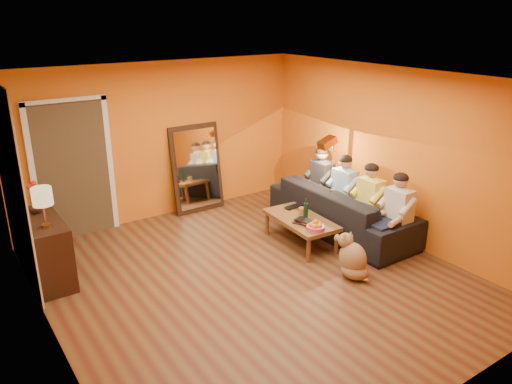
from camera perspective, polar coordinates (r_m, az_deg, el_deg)
room_shell at (r=6.45m, az=-1.92°, el=1.58°), size 5.00×5.50×2.60m
white_accent at (r=6.91m, az=-26.17°, el=0.73°), size 0.02×1.90×2.58m
doorway_recess at (r=8.16m, az=-20.39°, el=2.44°), size 1.06×0.30×2.10m
door_jamb_left at (r=7.95m, az=-24.11°, el=1.47°), size 0.08×0.06×2.20m
door_jamb_right at (r=8.20m, az=-16.34°, el=2.97°), size 0.08×0.06×2.20m
door_header at (r=7.82m, az=-21.11°, el=9.72°), size 1.22×0.06×0.08m
mirror_frame at (r=8.75m, az=-6.81°, el=2.71°), size 0.92×0.27×1.51m
mirror_glass at (r=8.71m, az=-6.69°, el=2.65°), size 0.78×0.21×1.35m
sideboard at (r=7.07m, az=-22.87°, el=-6.04°), size 0.44×1.18×0.85m
table_lamp at (r=6.53m, az=-23.09°, el=-1.66°), size 0.24×0.24×0.51m
sofa at (r=8.04m, az=9.79°, el=-1.96°), size 2.54×0.99×0.74m
coffee_table at (r=7.59m, az=5.09°, el=-4.43°), size 0.70×1.26×0.42m
floor_lamp at (r=8.25m, az=8.54°, el=1.28°), size 0.30×0.24×1.44m
dog at (r=6.74m, az=11.02°, el=-7.13°), size 0.39×0.56×0.62m
person_far_left at (r=7.42m, az=15.95°, el=-2.37°), size 0.70×0.44×1.22m
person_mid_left at (r=7.75m, az=12.87°, el=-1.12°), size 0.70×0.44×1.22m
person_mid_right at (r=8.11m, az=10.06°, el=0.02°), size 0.70×0.44×1.22m
person_far_right at (r=8.48m, az=7.50°, el=1.07°), size 0.70×0.44×1.22m
fruit_bowl at (r=7.10m, az=6.83°, el=-3.72°), size 0.26×0.26×0.16m
wine_bottle at (r=7.44m, az=5.72°, el=-1.91°), size 0.07×0.07×0.31m
tumbler at (r=7.64m, az=5.28°, el=-2.14°), size 0.12×0.12×0.10m
laptop at (r=7.85m, az=4.55°, el=-1.78°), size 0.33×0.23×0.03m
book_lower at (r=7.25m, az=5.04°, el=-3.71°), size 0.29×0.31×0.02m
book_mid at (r=7.26m, az=5.05°, el=-3.51°), size 0.17×0.24×0.02m
book_upper at (r=7.23m, az=5.10°, el=-3.44°), size 0.24×0.28×0.02m
vase at (r=7.10m, az=-23.87°, el=-1.52°), size 0.17×0.17×0.18m
flowers at (r=7.02m, az=-24.15°, el=0.42°), size 0.17×0.17×0.45m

